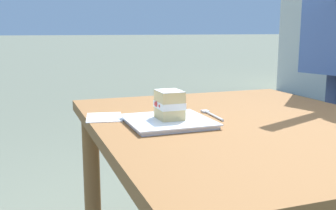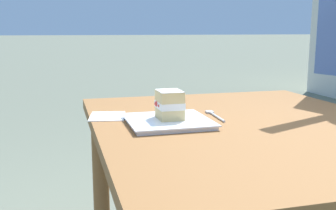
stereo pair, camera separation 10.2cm
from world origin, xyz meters
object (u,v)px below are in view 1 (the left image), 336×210
at_px(patio_table, 245,154).
at_px(paper_napkin, 104,117).
at_px(dessert_plate, 168,121).
at_px(dessert_fork, 211,114).
at_px(cake_slice, 169,105).

height_order(patio_table, paper_napkin, paper_napkin).
distance_m(patio_table, paper_napkin, 0.49).
height_order(dessert_plate, paper_napkin, dessert_plate).
bearing_deg(paper_napkin, dessert_plate, 47.25).
relative_size(patio_table, dessert_fork, 6.91).
bearing_deg(dessert_plate, cake_slice, 126.49).
xyz_separation_m(patio_table, dessert_plate, (-0.05, -0.25, 0.12)).
bearing_deg(paper_napkin, cake_slice, 49.05).
relative_size(dessert_plate, dessert_fork, 1.50).
xyz_separation_m(patio_table, paper_napkin, (-0.21, -0.43, 0.11)).
bearing_deg(dessert_plate, patio_table, 79.38).
distance_m(dessert_plate, cake_slice, 0.05).
bearing_deg(paper_napkin, dessert_fork, 75.68).
relative_size(dessert_plate, cake_slice, 2.76).
height_order(dessert_plate, dessert_fork, dessert_plate).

